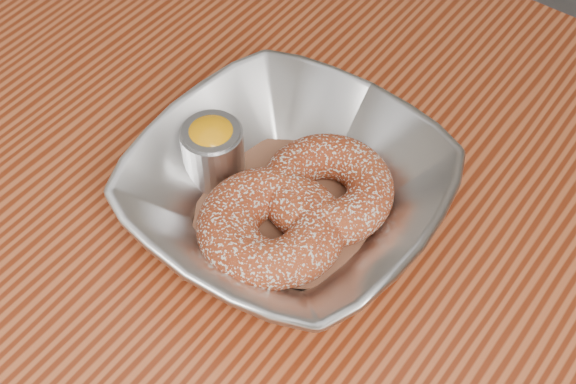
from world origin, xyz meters
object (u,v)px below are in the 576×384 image
Objects in this scene: table at (212,272)px; donut_back at (327,189)px; ramekin at (213,149)px; serving_bowl at (288,193)px; donut_extra at (279,228)px; donut_front at (268,227)px.

table is 0.16m from donut_back.
table is 0.14m from ramekin.
serving_bowl reaches higher than donut_extra.
donut_back is at bearing 81.71° from donut_extra.
table is 0.15m from donut_extra.
donut_extra is (0.01, 0.00, -0.00)m from donut_front.
donut_extra reaches higher than table.
ramekin is (-0.08, 0.03, 0.01)m from donut_front.
table is 0.15m from serving_bowl.
donut_front is 0.08m from ramekin.
donut_front is at bearing -104.45° from donut_back.
donut_extra is (0.01, -0.03, -0.00)m from serving_bowl.
serving_bowl is 0.03m from donut_extra.
ramekin is (-0.08, 0.03, 0.01)m from donut_extra.
serving_bowl is 0.04m from donut_front.
donut_extra is 0.09m from ramekin.
serving_bowl is 2.21× the size of donut_front.
donut_back is 0.06m from donut_front.
donut_front is at bearing -78.57° from serving_bowl.
donut_front reaches higher than donut_extra.
table is 11.56× the size of donut_back.
serving_bowl reaches higher than table.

